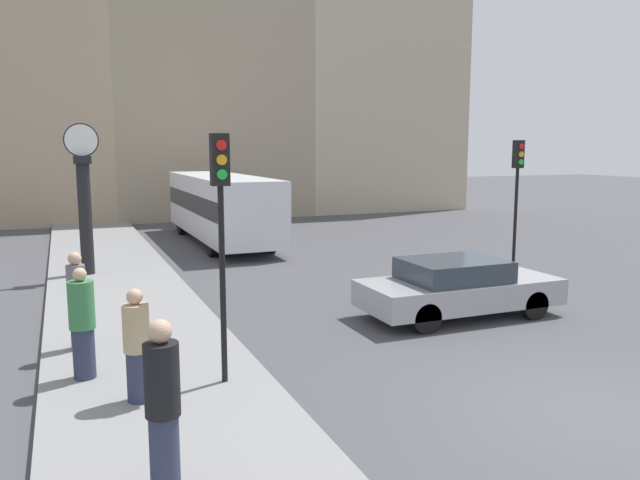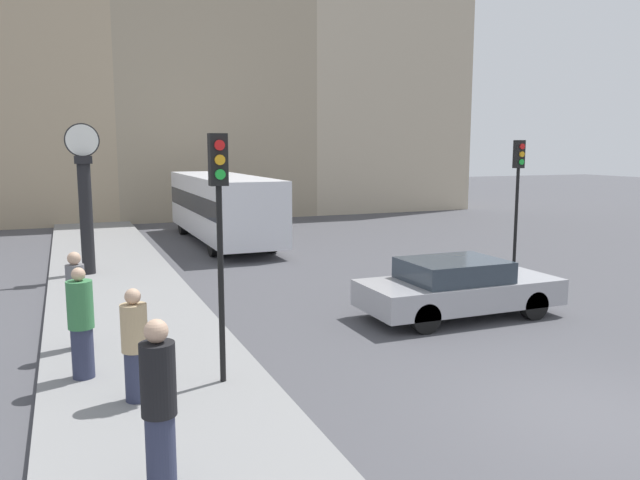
% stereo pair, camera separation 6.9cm
% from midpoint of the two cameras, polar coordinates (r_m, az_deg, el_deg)
% --- Properties ---
extents(ground_plane, '(120.00, 120.00, 0.00)m').
position_cam_midpoint_polar(ground_plane, '(9.80, 23.91, -14.52)').
color(ground_plane, '#47474C').
extents(sidewalk_corner, '(3.39, 27.88, 0.15)m').
position_cam_midpoint_polar(sidewalk_corner, '(18.48, -18.22, -3.29)').
color(sidewalk_corner, gray).
rests_on(sidewalk_corner, ground_plane).
extents(building_row, '(31.66, 5.00, 19.81)m').
position_cam_midpoint_polar(building_row, '(34.73, -12.29, 16.90)').
color(building_row, tan).
rests_on(building_row, ground_plane).
extents(sedan_car, '(4.42, 1.85, 1.29)m').
position_cam_midpoint_polar(sedan_car, '(14.07, 12.62, -4.24)').
color(sedan_car, '#9E9EA3').
rests_on(sedan_car, ground_plane).
extents(bus_distant, '(2.38, 9.59, 2.62)m').
position_cam_midpoint_polar(bus_distant, '(24.60, -8.85, 3.24)').
color(bus_distant, silver).
rests_on(bus_distant, ground_plane).
extents(traffic_light_near, '(0.26, 0.24, 3.76)m').
position_cam_midpoint_polar(traffic_light_near, '(9.30, -8.99, 3.04)').
color(traffic_light_near, black).
rests_on(traffic_light_near, sidewalk_corner).
extents(traffic_light_far, '(0.26, 0.24, 3.90)m').
position_cam_midpoint_polar(traffic_light_far, '(18.07, 17.75, 5.15)').
color(traffic_light_far, black).
rests_on(traffic_light_far, ground_plane).
extents(street_clock, '(0.93, 0.47, 4.21)m').
position_cam_midpoint_polar(street_clock, '(18.63, -20.56, 3.21)').
color(street_clock, black).
rests_on(street_clock, sidewalk_corner).
extents(pedestrian_green_hoodie, '(0.39, 0.39, 1.75)m').
position_cam_midpoint_polar(pedestrian_green_hoodie, '(10.35, -20.82, -7.15)').
color(pedestrian_green_hoodie, '#2D334C').
rests_on(pedestrian_green_hoodie, sidewalk_corner).
extents(pedestrian_tan_coat, '(0.37, 0.37, 1.62)m').
position_cam_midpoint_polar(pedestrian_tan_coat, '(9.21, -16.36, -9.24)').
color(pedestrian_tan_coat, '#2D334C').
rests_on(pedestrian_tan_coat, sidewalk_corner).
extents(pedestrian_grey_jacket, '(0.32, 0.32, 1.74)m').
position_cam_midpoint_polar(pedestrian_grey_jacket, '(11.88, -21.22, -5.10)').
color(pedestrian_grey_jacket, '#2D334C').
rests_on(pedestrian_grey_jacket, sidewalk_corner).
extents(pedestrian_black_jacket, '(0.37, 0.37, 1.84)m').
position_cam_midpoint_polar(pedestrian_black_jacket, '(6.83, -14.21, -14.44)').
color(pedestrian_black_jacket, '#2D334C').
rests_on(pedestrian_black_jacket, sidewalk_corner).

